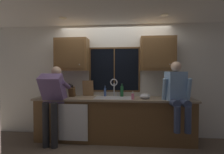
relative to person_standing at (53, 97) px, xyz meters
The scene contains 24 objects.
back_wall 1.42m from the person_standing, 29.91° to the left, with size 5.69×0.12×2.55m, color silver.
ceiling_downlight_left 1.59m from the person_standing, ahead, with size 0.14×0.14×0.01m, color #FFEAB2.
ceiling_downlight_right 2.70m from the person_standing, ahead, with size 0.14×0.14×0.01m, color #FFEAB2.
window_glass 1.46m from the person_standing, 27.54° to the left, with size 1.10×0.02×0.95m, color black.
window_frame_top 1.70m from the person_standing, 27.16° to the left, with size 1.17×0.02×0.04m, color brown.
window_frame_bottom 1.34m from the person_standing, 27.16° to the left, with size 1.17×0.02×0.04m, color brown.
window_frame_left 1.04m from the person_standing, 44.33° to the left, with size 0.04×0.02×0.95m, color brown.
window_frame_right 1.95m from the person_standing, 19.18° to the left, with size 0.04×0.02×0.95m, color brown.
window_mullion_center 1.45m from the person_standing, 27.09° to the left, with size 0.02×0.02×0.95m, color brown.
lower_cabinet_run 1.36m from the person_standing, 15.86° to the left, with size 3.29×0.58×0.88m, color brown.
countertop 1.25m from the person_standing, 14.97° to the left, with size 3.35×0.62×0.04m, color gray.
dishwasher_front 0.66m from the person_standing, ahead, with size 0.60×0.02×0.74m, color white.
upper_cabinet_left 1.03m from the person_standing, 61.38° to the left, with size 0.73×0.36×0.72m.
upper_cabinet_right 2.36m from the person_standing, 12.18° to the left, with size 0.73×0.36×0.72m.
sink 1.25m from the person_standing, 15.49° to the left, with size 0.80×0.46×0.21m.
faucet 1.32m from the person_standing, 23.04° to the left, with size 0.18×0.09×0.40m.
person_standing is the anchor object (origin of this frame).
person_sitting_on_counter 2.45m from the person_standing, ahead, with size 0.54×0.66×1.26m.
knife_block 0.47m from the person_standing, 54.85° to the left, with size 0.12×0.18×0.32m.
cutting_board 0.82m from the person_standing, 42.36° to the left, with size 0.25×0.02×0.36m, color #997047.
mixing_bowl 1.87m from the person_standing, ahead, with size 0.22×0.22×0.11m, color #B7B7BC.
soap_dispenser 1.61m from the person_standing, ahead, with size 0.06×0.07×0.17m.
bottle_green_glass 1.13m from the person_standing, 28.51° to the left, with size 0.05×0.05×0.25m.
bottle_tall_clear 1.47m from the person_standing, 20.70° to the left, with size 0.07×0.07×0.30m.
Camera 1 is at (0.30, -3.92, 1.49)m, focal length 27.36 mm.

